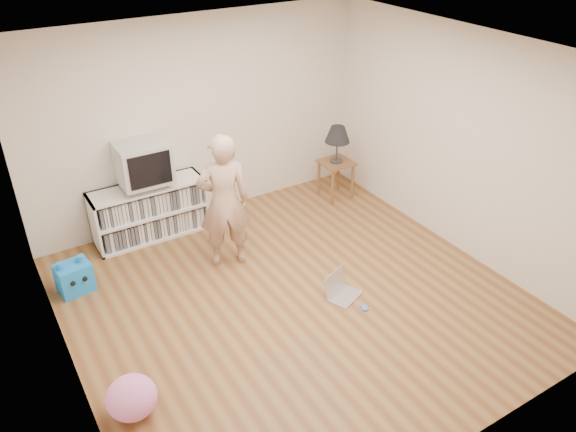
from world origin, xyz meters
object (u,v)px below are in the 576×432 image
Objects in this scene: side_table at (336,170)px; table_lamp at (338,135)px; person at (224,202)px; laptop at (340,289)px; crt_tv at (143,162)px; plush_blue at (74,277)px; dvd_deck at (146,184)px; plush_pink at (132,398)px; media_unit at (149,211)px.

side_table is 1.07× the size of table_lamp.
laptop is (0.76, -1.20, -0.74)m from person.
crt_tv reaches higher than plush_blue.
crt_tv is at bearing 98.38° from laptop.
person is (0.55, -1.02, -0.21)m from crt_tv.
person reaches higher than dvd_deck.
person is 3.79× the size of plush_pink.
media_unit is 2.67m from table_lamp.
plush_blue is at bearing -149.45° from crt_tv.
plush_blue is at bearing -175.57° from table_lamp.
dvd_deck is at bearing -90.00° from media_unit.
crt_tv is at bearing -45.46° from person.
plush_blue is (-2.41, 1.57, 0.10)m from laptop.
table_lamp is at bearing 31.36° from plush_pink.
laptop is (1.31, -2.23, -0.67)m from dvd_deck.
side_table is 0.53m from table_lamp.
plush_pink is at bearing -148.64° from table_lamp.
side_table is at bearing -145.96° from person.
person reaches higher than plush_blue.
side_table is at bearing -8.51° from media_unit.
table_lamp reaches higher than media_unit.
table_lamp is 0.32× the size of person.
person reaches higher than side_table.
laptop is 1.10× the size of plush_blue.
plush_pink is (-1.10, -2.61, -0.55)m from dvd_deck.
laptop is at bearing -124.29° from side_table.
media_unit is at bearing 171.49° from table_lamp.
plush_pink is (-1.10, -2.61, -0.84)m from crt_tv.
laptop is 2.45m from plush_pink.
plush_pink is at bearing -98.16° from plush_blue.
dvd_deck is 1.10× the size of plush_blue.
dvd_deck is 0.99× the size of laptop.
crt_tv is 0.37× the size of person.
crt_tv is 2.67m from side_table.
media_unit reaches higher than laptop.
person is 1.60m from laptop.
table_lamp is (2.58, -0.37, -0.08)m from crt_tv.
media_unit is 0.87× the size of person.
side_table reaches higher than laptop.
person is 3.93× the size of plush_blue.
plush_pink is (-1.66, -1.59, -0.62)m from person.
crt_tv is 1.18m from person.
media_unit is 0.39m from dvd_deck.
crt_tv reaches higher than plush_pink.
person reaches higher than media_unit.
table_lamp is (2.58, -0.37, 0.21)m from dvd_deck.
person is (0.55, -1.03, 0.07)m from dvd_deck.
side_table is 0.34× the size of person.
plush_blue is at bearing -148.72° from media_unit.
laptop is (1.31, -2.23, -0.95)m from crt_tv.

